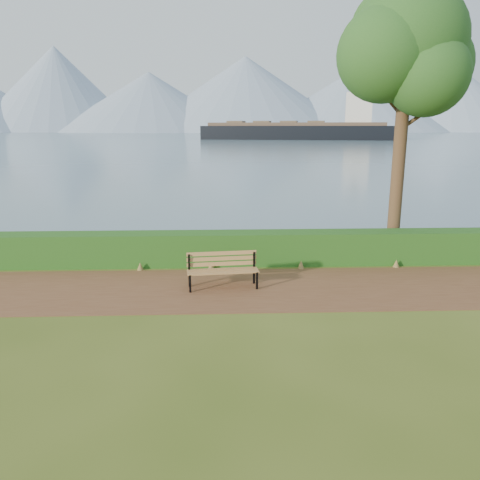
{
  "coord_description": "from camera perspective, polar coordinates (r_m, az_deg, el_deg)",
  "views": [
    {
      "loc": [
        -0.76,
        -11.33,
        4.14
      ],
      "look_at": [
        -0.27,
        1.2,
        1.1
      ],
      "focal_mm": 35.0,
      "sensor_mm": 36.0,
      "label": 1
    }
  ],
  "objects": [
    {
      "name": "ground",
      "position": [
        12.08,
        1.51,
        -6.41
      ],
      "size": [
        140.0,
        140.0,
        0.0
      ],
      "primitive_type": "plane",
      "color": "#405117",
      "rests_on": "ground"
    },
    {
      "name": "hedge",
      "position": [
        14.42,
        0.86,
        -1.0
      ],
      "size": [
        32.0,
        0.85,
        1.0
      ],
      "primitive_type": "cube",
      "color": "#1A4A15",
      "rests_on": "ground"
    },
    {
      "name": "path",
      "position": [
        12.36,
        1.42,
        -5.91
      ],
      "size": [
        40.0,
        3.4,
        0.01
      ],
      "primitive_type": "cube",
      "color": "brown",
      "rests_on": "ground"
    },
    {
      "name": "tree",
      "position": [
        15.85,
        19.75,
        21.08
      ],
      "size": [
        4.34,
        3.57,
        8.61
      ],
      "rotation": [
        0.0,
        0.0,
        0.11
      ],
      "color": "#3D2818",
      "rests_on": "ground"
    },
    {
      "name": "mountains",
      "position": [
        418.13,
        -3.52,
        16.83
      ],
      "size": [
        585.0,
        190.0,
        70.0
      ],
      "color": "#7A8EA3",
      "rests_on": "ground"
    },
    {
      "name": "bench",
      "position": [
        12.34,
        -2.16,
        -3.36
      ],
      "size": [
        1.91,
        0.74,
        0.93
      ],
      "rotation": [
        0.0,
        0.0,
        0.11
      ],
      "color": "black",
      "rests_on": "ground"
    },
    {
      "name": "cargo_ship",
      "position": [
        158.76,
        7.56,
        13.04
      ],
      "size": [
        62.65,
        24.29,
        18.86
      ],
      "rotation": [
        0.0,
        0.0,
        -0.24
      ],
      "color": "black",
      "rests_on": "ground"
    },
    {
      "name": "water",
      "position": [
        271.36,
        -2.12,
        12.75
      ],
      "size": [
        700.0,
        510.0,
        0.0
      ],
      "primitive_type": "cube",
      "color": "#43606C",
      "rests_on": "ground"
    }
  ]
}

